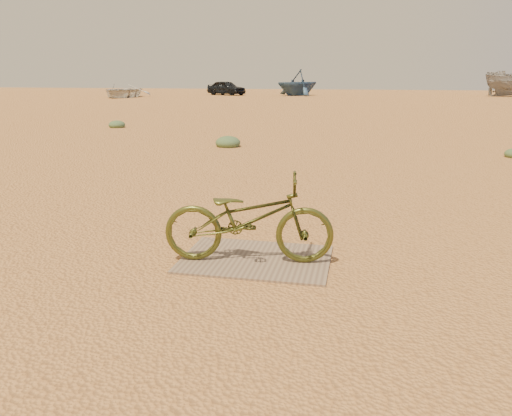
% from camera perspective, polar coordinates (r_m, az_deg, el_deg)
% --- Properties ---
extents(ground, '(120.00, 120.00, 0.00)m').
position_cam_1_polar(ground, '(4.93, -3.36, -7.37)').
color(ground, '#C6874A').
rests_on(ground, ground).
extents(plywood_board, '(1.53, 1.10, 0.02)m').
position_cam_1_polar(plywood_board, '(5.24, 0.00, -5.84)').
color(plywood_board, '#846D55').
rests_on(plywood_board, ground).
extents(bicycle, '(1.78, 0.84, 0.90)m').
position_cam_1_polar(bicycle, '(5.02, -0.85, -1.22)').
color(bicycle, '#44491B').
rests_on(bicycle, plywood_board).
extents(car, '(4.08, 3.07, 1.29)m').
position_cam_1_polar(car, '(46.89, -3.42, 13.55)').
color(car, black).
rests_on(car, ground).
extents(boat_near_left, '(3.84, 5.24, 1.06)m').
position_cam_1_polar(boat_near_left, '(43.63, -15.08, 12.81)').
color(boat_near_left, silver).
rests_on(boat_near_left, ground).
extents(boat_far_left, '(5.71, 5.74, 2.29)m').
position_cam_1_polar(boat_far_left, '(45.79, 4.77, 14.11)').
color(boat_far_left, '#325177').
rests_on(boat_far_left, ground).
extents(kale_a, '(0.66, 0.66, 0.37)m').
position_cam_1_polar(kale_a, '(13.46, -3.22, 7.03)').
color(kale_a, '#57734A').
rests_on(kale_a, ground).
extents(kale_c, '(0.59, 0.59, 0.32)m').
position_cam_1_polar(kale_c, '(19.02, -15.59, 8.86)').
color(kale_c, '#57734A').
rests_on(kale_c, ground).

